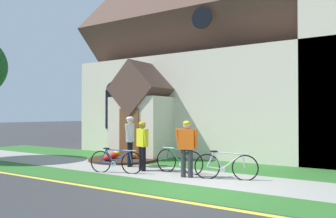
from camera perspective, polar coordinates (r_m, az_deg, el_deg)
The scene contains 14 objects.
ground at distance 12.09m, azimuth 13.37°, elevation -9.71°, with size 140.00×140.00×0.00m, color #333335.
sidewalk_slab at distance 11.09m, azimuth -2.68°, elevation -10.51°, with size 32.00×2.25×0.01m, color #99968E.
grass_verge at distance 9.68m, azimuth -9.13°, elevation -11.92°, with size 32.00×1.42×0.01m, color #2D6628.
church_lawn at distance 13.05m, azimuth 3.36°, elevation -9.06°, with size 24.00×2.43×0.01m, color #2D6628.
curb_paint_stripe at distance 9.07m, azimuth -12.84°, elevation -12.66°, with size 28.00×0.16×0.01m, color yellow.
church_building at distance 18.72m, azimuth 14.16°, elevation 8.23°, with size 14.63×12.71×14.28m.
church_sign at distance 14.13m, azimuth -6.21°, elevation -2.68°, with size 2.05×0.16×2.15m.
flower_bed at distance 13.87m, azimuth -7.53°, elevation -8.27°, with size 2.80×2.80×0.34m.
bicycle_yellow at distance 9.85m, azimuth 9.69°, elevation -9.48°, with size 1.71×0.65×0.84m.
bicycle_white at distance 10.90m, azimuth -8.78°, elevation -8.73°, with size 1.71×0.55×0.81m.
bicycle_orange at distance 10.76m, azimuth 1.90°, elevation -8.76°, with size 1.74×0.12×0.81m.
cyclist_in_yellow_jersey at distance 11.15m, azimuth -4.35°, elevation -5.62°, with size 0.56×0.45×1.62m.
cyclist_in_green_jersey at distance 9.99m, azimuth 3.18°, elevation -5.95°, with size 0.65×0.32×1.67m.
cyclist_in_blue_jersey at distance 12.11m, azimuth -6.41°, elevation -4.67°, with size 0.41×0.73×1.78m.
Camera 1 is at (3.96, -7.27, 1.85)m, focal length 36.18 mm.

